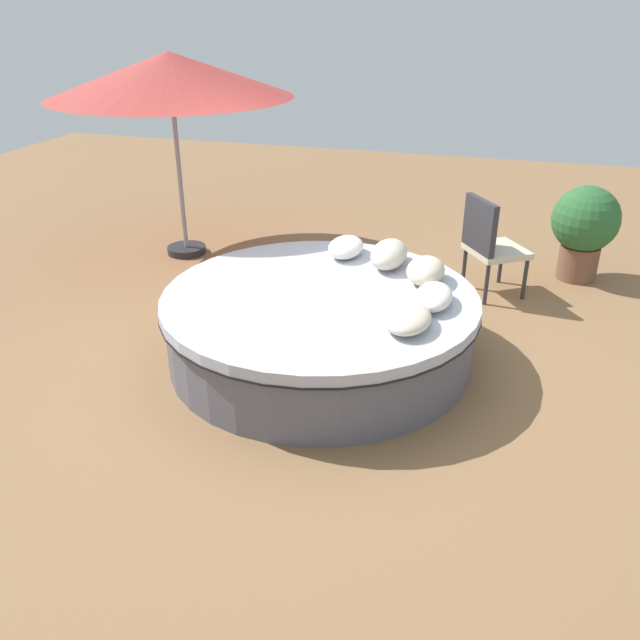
% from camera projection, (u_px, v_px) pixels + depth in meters
% --- Properties ---
extents(ground_plane, '(16.00, 16.00, 0.00)m').
position_uv_depth(ground_plane, '(320.00, 357.00, 5.40)').
color(ground_plane, olive).
extents(round_bed, '(2.51, 2.51, 0.57)m').
position_uv_depth(round_bed, '(320.00, 326.00, 5.27)').
color(round_bed, '#595966').
rests_on(round_bed, ground_plane).
extents(throw_pillow_0, '(0.50, 0.33, 0.15)m').
position_uv_depth(throw_pillow_0, '(407.00, 318.00, 4.59)').
color(throw_pillow_0, beige).
rests_on(throw_pillow_0, round_bed).
extents(throw_pillow_1, '(0.49, 0.28, 0.14)m').
position_uv_depth(throw_pillow_1, '(433.00, 297.00, 4.92)').
color(throw_pillow_1, white).
rests_on(throw_pillow_1, round_bed).
extents(throw_pillow_2, '(0.46, 0.31, 0.20)m').
position_uv_depth(throw_pillow_2, '(426.00, 271.00, 5.32)').
color(throw_pillow_2, beige).
rests_on(throw_pillow_2, round_bed).
extents(throw_pillow_3, '(0.54, 0.30, 0.22)m').
position_uv_depth(throw_pillow_3, '(389.00, 254.00, 5.63)').
color(throw_pillow_3, beige).
rests_on(throw_pillow_3, round_bed).
extents(throw_pillow_4, '(0.47, 0.30, 0.17)m').
position_uv_depth(throw_pillow_4, '(346.00, 247.00, 5.87)').
color(throw_pillow_4, white).
rests_on(throw_pillow_4, round_bed).
extents(patio_chair, '(0.71, 0.70, 0.98)m').
position_uv_depth(patio_chair, '(489.00, 241.00, 6.30)').
color(patio_chair, '#333338').
rests_on(patio_chair, ground_plane).
extents(patio_umbrella, '(2.56, 2.56, 2.18)m').
position_uv_depth(patio_umbrella, '(170.00, 76.00, 6.74)').
color(patio_umbrella, '#262628').
rests_on(patio_umbrella, ground_plane).
extents(planter, '(0.67, 0.67, 0.98)m').
position_uv_depth(planter, '(584.00, 226.00, 6.67)').
color(planter, brown).
rests_on(planter, ground_plane).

